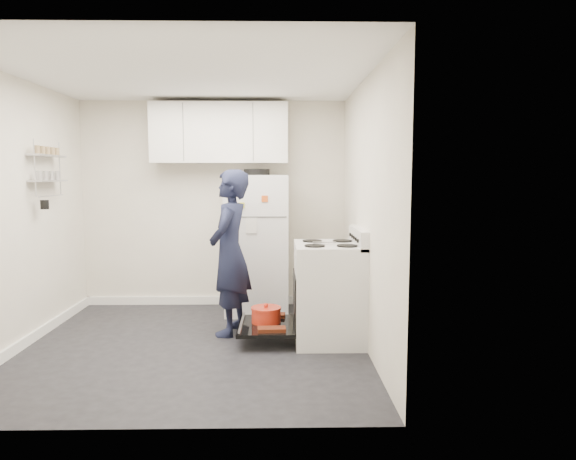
{
  "coord_description": "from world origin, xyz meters",
  "views": [
    {
      "loc": [
        0.79,
        -4.72,
        1.6
      ],
      "look_at": [
        0.89,
        0.48,
        1.05
      ],
      "focal_mm": 32.0,
      "sensor_mm": 36.0,
      "label": 1
    }
  ],
  "objects_px": {
    "electric_range": "(327,293)",
    "refrigerator": "(257,243)",
    "person": "(230,252)",
    "open_oven_door": "(267,321)"
  },
  "relations": [
    {
      "from": "electric_range",
      "to": "open_oven_door",
      "type": "relative_size",
      "value": 1.57
    },
    {
      "from": "electric_range",
      "to": "person",
      "type": "xyz_separation_m",
      "value": [
        -0.96,
        0.25,
        0.36
      ]
    },
    {
      "from": "open_oven_door",
      "to": "person",
      "type": "distance_m",
      "value": 0.77
    },
    {
      "from": "person",
      "to": "electric_range",
      "type": "bearing_deg",
      "value": 87.73
    },
    {
      "from": "open_oven_door",
      "to": "refrigerator",
      "type": "bearing_deg",
      "value": 97.05
    },
    {
      "from": "electric_range",
      "to": "refrigerator",
      "type": "height_order",
      "value": "refrigerator"
    },
    {
      "from": "refrigerator",
      "to": "electric_range",
      "type": "bearing_deg",
      "value": -56.64
    },
    {
      "from": "electric_range",
      "to": "refrigerator",
      "type": "bearing_deg",
      "value": 123.36
    },
    {
      "from": "open_oven_door",
      "to": "person",
      "type": "xyz_separation_m",
      "value": [
        -0.37,
        0.22,
        0.64
      ]
    },
    {
      "from": "open_oven_door",
      "to": "person",
      "type": "bearing_deg",
      "value": 149.08
    }
  ]
}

